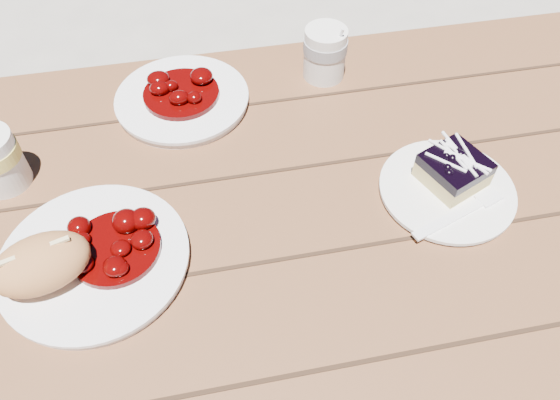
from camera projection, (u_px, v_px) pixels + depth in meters
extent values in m
cube|color=brown|center=(110.00, 249.00, 0.78)|extent=(2.00, 0.80, 0.05)
cube|color=brown|center=(501.00, 173.00, 1.38)|extent=(0.07, 0.07, 0.70)
cube|color=brown|center=(137.00, 105.00, 1.40)|extent=(1.80, 0.25, 0.04)
cube|color=brown|center=(415.00, 129.00, 1.68)|extent=(0.06, 0.06, 0.42)
cylinder|color=white|center=(95.00, 261.00, 0.73)|extent=(0.25, 0.25, 0.02)
ellipsoid|color=#B87B47|center=(41.00, 264.00, 0.68)|extent=(0.14, 0.11, 0.06)
cylinder|color=white|center=(447.00, 191.00, 0.81)|extent=(0.19, 0.19, 0.01)
cube|color=#CEBA70|center=(452.00, 174.00, 0.81)|extent=(0.11, 0.11, 0.03)
cube|color=black|center=(456.00, 164.00, 0.79)|extent=(0.11, 0.11, 0.02)
cylinder|color=white|center=(325.00, 53.00, 0.95)|extent=(0.07, 0.07, 0.09)
cylinder|color=white|center=(182.00, 100.00, 0.93)|extent=(0.22, 0.22, 0.02)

